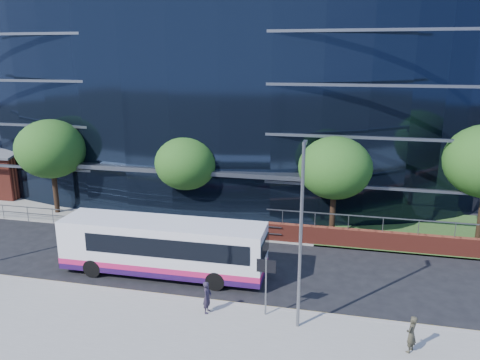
% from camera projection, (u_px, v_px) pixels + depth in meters
% --- Properties ---
extents(ground, '(200.00, 200.00, 0.00)m').
position_uv_depth(ground, '(182.00, 290.00, 23.44)').
color(ground, black).
rests_on(ground, ground).
extents(pavement_near, '(80.00, 8.00, 0.15)m').
position_uv_depth(pavement_near, '(140.00, 347.00, 18.71)').
color(pavement_near, gray).
rests_on(pavement_near, ground).
extents(kerb, '(80.00, 0.25, 0.16)m').
position_uv_depth(kerb, '(175.00, 298.00, 22.47)').
color(kerb, gray).
rests_on(kerb, ground).
extents(yellow_line_outer, '(80.00, 0.08, 0.01)m').
position_uv_depth(yellow_line_outer, '(177.00, 297.00, 22.68)').
color(yellow_line_outer, gold).
rests_on(yellow_line_outer, ground).
extents(yellow_line_inner, '(80.00, 0.08, 0.01)m').
position_uv_depth(yellow_line_inner, '(178.00, 296.00, 22.82)').
color(yellow_line_inner, gold).
rests_on(yellow_line_inner, ground).
extents(far_forecourt, '(50.00, 8.00, 0.10)m').
position_uv_depth(far_forecourt, '(156.00, 211.00, 35.07)').
color(far_forecourt, gray).
rests_on(far_forecourt, ground).
extents(glass_office, '(44.00, 23.10, 16.00)m').
position_uv_depth(glass_office, '(216.00, 94.00, 41.85)').
color(glass_office, black).
rests_on(glass_office, ground).
extents(guard_railings, '(24.00, 0.05, 1.10)m').
position_uv_depth(guard_railings, '(105.00, 217.00, 31.54)').
color(guard_railings, slate).
rests_on(guard_railings, ground).
extents(street_sign, '(0.85, 0.09, 2.80)m').
position_uv_depth(street_sign, '(266.00, 273.00, 20.41)').
color(street_sign, slate).
rests_on(street_sign, pavement_near).
extents(tree_far_a, '(4.95, 4.95, 6.98)m').
position_uv_depth(tree_far_a, '(51.00, 149.00, 33.46)').
color(tree_far_a, black).
rests_on(tree_far_a, ground).
extents(tree_far_b, '(4.29, 4.29, 6.05)m').
position_uv_depth(tree_far_b, '(186.00, 163.00, 31.94)').
color(tree_far_b, black).
rests_on(tree_far_b, ground).
extents(tree_far_c, '(4.62, 4.62, 6.51)m').
position_uv_depth(tree_far_c, '(335.00, 168.00, 29.22)').
color(tree_far_c, black).
rests_on(tree_far_c, ground).
extents(streetlight_east, '(0.15, 0.77, 8.00)m').
position_uv_depth(streetlight_east, '(301.00, 232.00, 18.94)').
color(streetlight_east, slate).
rests_on(streetlight_east, pavement_near).
extents(city_bus, '(11.00, 2.64, 2.96)m').
position_uv_depth(city_bus, '(165.00, 247.00, 24.69)').
color(city_bus, silver).
rests_on(city_bus, ground).
extents(pedestrian, '(0.38, 0.56, 1.49)m').
position_uv_depth(pedestrian, '(207.00, 297.00, 20.91)').
color(pedestrian, '#251E2E').
rests_on(pedestrian, pavement_near).
extents(pedestrian_b, '(0.60, 0.67, 1.53)m').
position_uv_depth(pedestrian_b, '(411.00, 334.00, 18.11)').
color(pedestrian_b, '#363426').
rests_on(pedestrian_b, pavement_near).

